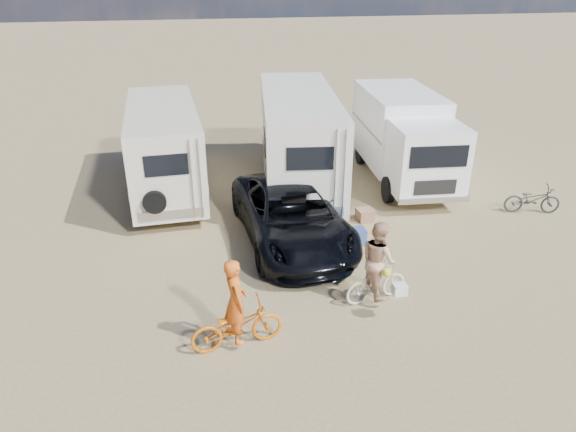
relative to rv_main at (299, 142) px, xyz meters
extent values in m
plane|color=#9B865C|center=(0.19, -6.55, -1.58)|extent=(140.00, 140.00, 0.00)
imported|color=black|center=(-1.01, -3.77, -0.82)|extent=(2.84, 5.59, 1.51)
imported|color=#C75E09|center=(-2.92, -7.89, -1.10)|extent=(1.91, 0.90, 0.96)
imported|color=beige|center=(0.28, -6.92, -1.13)|extent=(1.57, 0.73, 0.91)
imported|color=#DF5C17|center=(-2.92, -7.89, -0.69)|extent=(0.51, 0.70, 1.77)
imported|color=tan|center=(0.28, -6.92, -0.70)|extent=(0.83, 0.98, 1.77)
imported|color=#272A28|center=(6.50, -3.42, -1.15)|extent=(1.74, 0.96, 0.87)
cube|color=#2F4A8A|center=(0.62, -4.31, -1.36)|extent=(0.57, 0.42, 0.45)
cube|color=brown|center=(1.37, -2.98, -1.40)|extent=(0.50, 0.50, 0.36)
camera|label=1|loc=(-3.54, -16.17, 5.22)|focal=32.63mm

